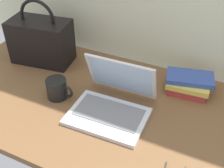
{
  "coord_description": "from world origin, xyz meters",
  "views": [
    {
      "loc": [
        0.4,
        -0.82,
        0.84
      ],
      "look_at": [
        0.01,
        0.0,
        0.15
      ],
      "focal_mm": 45.76,
      "sensor_mm": 36.0,
      "label": 1
    }
  ],
  "objects_px": {
    "handbag": "(41,40)",
    "book_stack": "(189,83)",
    "coffee_mug": "(57,89)",
    "laptop": "(112,102)"
  },
  "relations": [
    {
      "from": "handbag",
      "to": "book_stack",
      "type": "height_order",
      "value": "handbag"
    },
    {
      "from": "coffee_mug",
      "to": "handbag",
      "type": "bearing_deg",
      "value": 136.94
    },
    {
      "from": "laptop",
      "to": "handbag",
      "type": "bearing_deg",
      "value": 157.68
    },
    {
      "from": "laptop",
      "to": "book_stack",
      "type": "relative_size",
      "value": 1.4
    },
    {
      "from": "handbag",
      "to": "book_stack",
      "type": "relative_size",
      "value": 1.46
    },
    {
      "from": "laptop",
      "to": "book_stack",
      "type": "distance_m",
      "value": 0.37
    },
    {
      "from": "handbag",
      "to": "book_stack",
      "type": "xyz_separation_m",
      "value": [
        0.74,
        0.07,
        -0.08
      ]
    },
    {
      "from": "laptop",
      "to": "coffee_mug",
      "type": "distance_m",
      "value": 0.26
    },
    {
      "from": "coffee_mug",
      "to": "handbag",
      "type": "distance_m",
      "value": 0.33
    },
    {
      "from": "handbag",
      "to": "laptop",
      "type": "bearing_deg",
      "value": -22.32
    }
  ]
}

